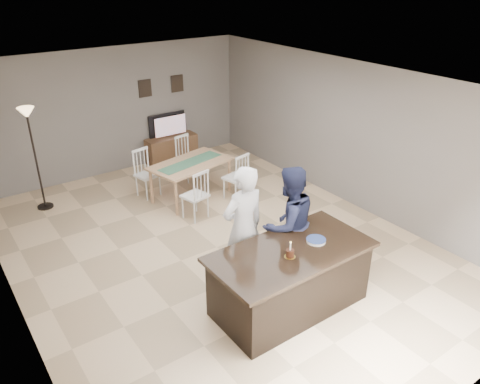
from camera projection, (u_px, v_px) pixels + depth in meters
floor at (217, 247)px, 7.70m from camera, size 8.00×8.00×0.00m
room_shell at (214, 152)px, 6.97m from camera, size 8.00×8.00×8.00m
kitchen_island at (290, 278)px, 6.19m from camera, size 2.15×1.10×0.90m
tv_console at (172, 149)px, 10.96m from camera, size 1.20×0.40×0.60m
television at (169, 125)px, 10.76m from camera, size 0.91×0.12×0.53m
tv_screen_glow at (171, 126)px, 10.70m from camera, size 0.78×0.00×0.78m
picture_frames at (161, 86)px, 10.44m from camera, size 1.10×0.02×0.38m
doorway at (63, 355)px, 3.91m from camera, size 0.00×2.10×2.65m
woman at (243, 228)px, 6.45m from camera, size 0.68×0.45×1.84m
man at (289, 224)px, 6.63m from camera, size 0.87×0.69×1.75m
birthday_cake at (290, 253)px, 5.83m from camera, size 0.14×0.14×0.22m
plate_stack at (316, 240)px, 6.16m from camera, size 0.26×0.26×0.04m
dining_table at (191, 168)px, 9.12m from camera, size 1.84×2.05×0.96m
floor_lamp at (30, 132)px, 8.31m from camera, size 0.29×0.29×1.96m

